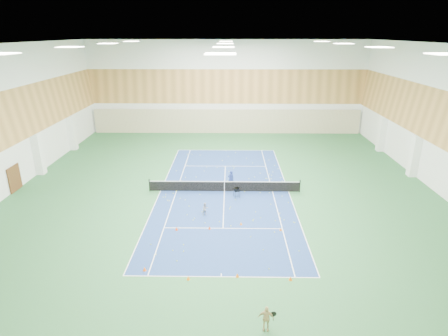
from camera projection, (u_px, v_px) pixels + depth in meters
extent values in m
plane|color=#296134|center=(224.00, 191.00, 31.99)|extent=(40.00, 40.00, 0.00)
cube|color=navy|center=(224.00, 191.00, 31.99)|extent=(10.97, 23.77, 0.01)
cube|color=#C6B793|center=(227.00, 121.00, 50.00)|extent=(35.40, 0.16, 3.20)
cube|color=#593319|center=(15.00, 178.00, 31.88)|extent=(0.08, 1.80, 2.20)
imported|color=navy|center=(231.00, 179.00, 32.64)|extent=(0.66, 0.56, 1.55)
imported|color=#9A9BA3|center=(205.00, 209.00, 27.73)|extent=(0.60, 0.58, 0.98)
imported|color=tan|center=(266.00, 318.00, 16.93)|extent=(0.78, 0.40, 1.27)
cone|color=#FE420D|center=(177.00, 229.00, 25.70)|extent=(0.22, 0.22, 0.24)
cone|color=#DA3E0B|center=(210.00, 228.00, 25.83)|extent=(0.21, 0.21, 0.23)
cone|color=orange|center=(241.00, 223.00, 26.42)|extent=(0.19, 0.19, 0.21)
cone|color=orange|center=(281.00, 229.00, 25.65)|extent=(0.19, 0.19, 0.21)
cone|color=#EF560C|center=(145.00, 269.00, 21.32)|extent=(0.22, 0.22, 0.24)
cone|color=orange|center=(188.00, 278.00, 20.57)|extent=(0.20, 0.20, 0.22)
cone|color=orange|center=(237.00, 275.00, 20.80)|extent=(0.20, 0.20, 0.22)
cone|color=orange|center=(291.00, 278.00, 20.52)|extent=(0.21, 0.21, 0.23)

